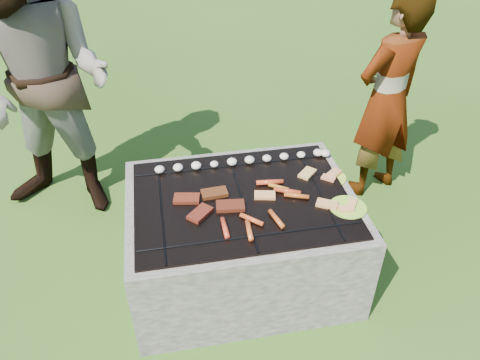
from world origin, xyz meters
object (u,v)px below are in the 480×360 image
Objects in this scene: plate_far at (331,177)px; bystander at (42,83)px; fire_pit at (242,240)px; plate_near at (348,207)px; cook at (387,99)px.

bystander reaches higher than plate_far.
fire_pit is 0.66m from plate_far.
plate_near is 0.12× the size of bystander.
bystander is at bearing 154.14° from plate_far.
bystander is at bearing -25.50° from cook.
cook is at bearing 55.48° from plate_near.
plate_near is at bearing -13.00° from bystander.
fire_pit is at bearing -170.13° from plate_far.
bystander is (-2.29, 0.21, 0.22)m from cook.
plate_near reaches higher than fire_pit.
plate_far is 0.15× the size of cook.
plate_near is at bearing 35.24° from cook.
plate_far is at bearing 9.87° from fire_pit.
plate_near is at bearing -90.37° from plate_far.
plate_far reaches higher than plate_near.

